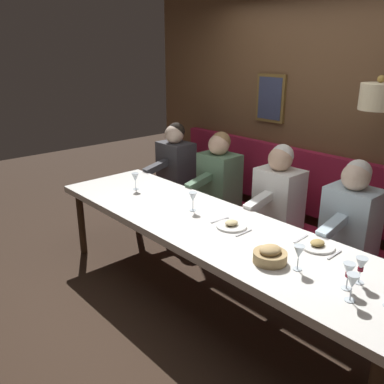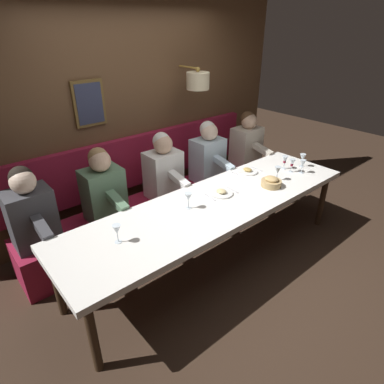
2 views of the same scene
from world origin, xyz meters
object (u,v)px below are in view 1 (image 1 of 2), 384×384
at_px(dining_table, 210,230).
at_px(wine_glass_3, 193,198).
at_px(wine_glass_0, 299,253).
at_px(wine_glass_2, 349,271).
at_px(diner_near, 352,212).
at_px(wine_glass_4, 361,265).
at_px(diner_far, 219,172).
at_px(diner_middle, 279,190).
at_px(wine_glass_6, 352,282).
at_px(bread_bowl, 270,255).
at_px(wine_glass_1, 135,178).
at_px(diner_farthest, 175,159).

height_order(dining_table, wine_glass_3, wine_glass_3).
distance_m(wine_glass_0, wine_glass_2, 0.32).
distance_m(diner_near, wine_glass_4, 0.97).
bearing_deg(diner_far, diner_near, -90.00).
distance_m(diner_middle, wine_glass_6, 1.63).
relative_size(wine_glass_3, wine_glass_6, 1.00).
relative_size(diner_far, wine_glass_3, 4.82).
bearing_deg(wine_glass_0, bread_bowl, 107.46).
bearing_deg(diner_middle, bread_bowl, -145.72).
distance_m(diner_near, wine_glass_3, 1.29).
distance_m(dining_table, wine_glass_1, 1.09).
xyz_separation_m(wine_glass_0, wine_glass_6, (-0.07, -0.39, 0.00)).
distance_m(wine_glass_1, wine_glass_3, 0.79).
height_order(diner_far, wine_glass_4, diner_far).
height_order(diner_far, bread_bowl, diner_far).
bearing_deg(wine_glass_3, wine_glass_1, 93.39).
bearing_deg(wine_glass_3, diner_farthest, 56.25).
bearing_deg(diner_far, dining_table, -138.83).
bearing_deg(wine_glass_0, dining_table, 84.24).
distance_m(diner_near, diner_far, 1.48).
xyz_separation_m(diner_far, wine_glass_2, (-0.94, -1.96, 0.04)).
bearing_deg(diner_far, diner_middle, -90.00).
relative_size(diner_middle, wine_glass_4, 4.82).
bearing_deg(bread_bowl, dining_table, 78.45).
bearing_deg(wine_glass_4, bread_bowl, 111.03).
height_order(dining_table, diner_middle, diner_middle).
distance_m(dining_table, diner_near, 1.14).
height_order(diner_farthest, wine_glass_2, diner_farthest).
bearing_deg(diner_farthest, bread_bowl, -115.06).
distance_m(diner_near, diner_farthest, 2.21).
relative_size(diner_far, diner_farthest, 1.00).
bearing_deg(diner_near, wine_glass_2, -153.21).
relative_size(diner_near, wine_glass_1, 4.82).
xyz_separation_m(diner_far, wine_glass_4, (-0.83, -1.98, 0.04)).
bearing_deg(diner_farthest, wine_glass_1, -153.83).
bearing_deg(wine_glass_2, diner_middle, 51.53).
distance_m(wine_glass_1, wine_glass_6, 2.34).
bearing_deg(dining_table, wine_glass_6, -97.13).
relative_size(wine_glass_6, bread_bowl, 0.75).
xyz_separation_m(diner_middle, diner_farthest, (0.00, 1.49, 0.00)).
relative_size(diner_middle, wine_glass_1, 4.82).
distance_m(diner_far, diner_farthest, 0.72).
distance_m(wine_glass_2, bread_bowl, 0.50).
bearing_deg(wine_glass_2, bread_bowl, 99.34).
relative_size(wine_glass_0, wine_glass_1, 1.00).
bearing_deg(diner_middle, wine_glass_1, 128.28).
height_order(wine_glass_1, bread_bowl, wine_glass_1).
xyz_separation_m(dining_table, bread_bowl, (-0.14, -0.70, 0.10)).
relative_size(wine_glass_4, wine_glass_6, 1.00).
distance_m(dining_table, wine_glass_3, 0.35).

